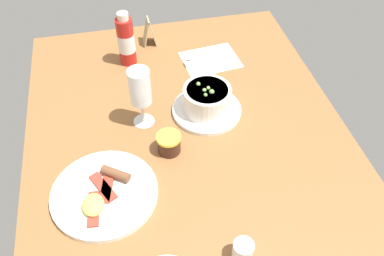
{
  "coord_description": "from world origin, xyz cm",
  "views": [
    {
      "loc": [
        -69.14,
        14.22,
        78.02
      ],
      "look_at": [
        -1.56,
        -0.48,
        4.85
      ],
      "focal_mm": 37.67,
      "sensor_mm": 36.0,
      "label": 1
    }
  ],
  "objects_px": {
    "sauce_bottle_red": "(126,41)",
    "cutlery_setting": "(209,59)",
    "jam_jar": "(169,143)",
    "wine_glass": "(140,89)",
    "creamer_jug": "(243,251)",
    "menu_card": "(149,32)",
    "porridge_bowl": "(207,101)",
    "breakfast_plate": "(104,194)"
  },
  "relations": [
    {
      "from": "porridge_bowl",
      "to": "breakfast_plate",
      "type": "bearing_deg",
      "value": 126.79
    },
    {
      "from": "creamer_jug",
      "to": "sauce_bottle_red",
      "type": "xyz_separation_m",
      "value": [
        0.7,
        0.16,
        0.05
      ]
    },
    {
      "from": "jam_jar",
      "to": "breakfast_plate",
      "type": "bearing_deg",
      "value": 121.6
    },
    {
      "from": "cutlery_setting",
      "to": "breakfast_plate",
      "type": "distance_m",
      "value": 0.57
    },
    {
      "from": "porridge_bowl",
      "to": "creamer_jug",
      "type": "xyz_separation_m",
      "value": [
        -0.43,
        0.03,
        -0.01
      ]
    },
    {
      "from": "cutlery_setting",
      "to": "porridge_bowl",
      "type": "bearing_deg",
      "value": 164.36
    },
    {
      "from": "porridge_bowl",
      "to": "wine_glass",
      "type": "xyz_separation_m",
      "value": [
        -0.0,
        0.17,
        0.08
      ]
    },
    {
      "from": "sauce_bottle_red",
      "to": "menu_card",
      "type": "distance_m",
      "value": 0.12
    },
    {
      "from": "cutlery_setting",
      "to": "creamer_jug",
      "type": "distance_m",
      "value": 0.66
    },
    {
      "from": "creamer_jug",
      "to": "breakfast_plate",
      "type": "distance_m",
      "value": 0.34
    },
    {
      "from": "jam_jar",
      "to": "sauce_bottle_red",
      "type": "height_order",
      "value": "sauce_bottle_red"
    },
    {
      "from": "porridge_bowl",
      "to": "jam_jar",
      "type": "distance_m",
      "value": 0.17
    },
    {
      "from": "porridge_bowl",
      "to": "jam_jar",
      "type": "height_order",
      "value": "porridge_bowl"
    },
    {
      "from": "porridge_bowl",
      "to": "creamer_jug",
      "type": "bearing_deg",
      "value": 175.88
    },
    {
      "from": "cutlery_setting",
      "to": "sauce_bottle_red",
      "type": "relative_size",
      "value": 1.09
    },
    {
      "from": "sauce_bottle_red",
      "to": "menu_card",
      "type": "relative_size",
      "value": 1.88
    },
    {
      "from": "creamer_jug",
      "to": "menu_card",
      "type": "xyz_separation_m",
      "value": [
        0.79,
        0.08,
        0.02
      ]
    },
    {
      "from": "wine_glass",
      "to": "breakfast_plate",
      "type": "xyz_separation_m",
      "value": [
        -0.22,
        0.12,
        -0.11
      ]
    },
    {
      "from": "jam_jar",
      "to": "wine_glass",
      "type": "bearing_deg",
      "value": 23.19
    },
    {
      "from": "jam_jar",
      "to": "menu_card",
      "type": "distance_m",
      "value": 0.47
    },
    {
      "from": "sauce_bottle_red",
      "to": "menu_card",
      "type": "height_order",
      "value": "sauce_bottle_red"
    },
    {
      "from": "creamer_jug",
      "to": "sauce_bottle_red",
      "type": "bearing_deg",
      "value": 12.5
    },
    {
      "from": "cutlery_setting",
      "to": "menu_card",
      "type": "height_order",
      "value": "menu_card"
    },
    {
      "from": "jam_jar",
      "to": "menu_card",
      "type": "height_order",
      "value": "menu_card"
    },
    {
      "from": "sauce_bottle_red",
      "to": "breakfast_plate",
      "type": "bearing_deg",
      "value": 167.51
    },
    {
      "from": "cutlery_setting",
      "to": "jam_jar",
      "type": "xyz_separation_m",
      "value": [
        -0.34,
        0.19,
        0.02
      ]
    },
    {
      "from": "wine_glass",
      "to": "sauce_bottle_red",
      "type": "distance_m",
      "value": 0.28
    },
    {
      "from": "cutlery_setting",
      "to": "creamer_jug",
      "type": "height_order",
      "value": "creamer_jug"
    },
    {
      "from": "sauce_bottle_red",
      "to": "cutlery_setting",
      "type": "bearing_deg",
      "value": -100.17
    },
    {
      "from": "cutlery_setting",
      "to": "menu_card",
      "type": "distance_m",
      "value": 0.22
    },
    {
      "from": "sauce_bottle_red",
      "to": "wine_glass",
      "type": "bearing_deg",
      "value": -177.61
    },
    {
      "from": "porridge_bowl",
      "to": "cutlery_setting",
      "type": "xyz_separation_m",
      "value": [
        0.23,
        -0.06,
        -0.04
      ]
    },
    {
      "from": "jam_jar",
      "to": "breakfast_plate",
      "type": "distance_m",
      "value": 0.2
    },
    {
      "from": "breakfast_plate",
      "to": "menu_card",
      "type": "bearing_deg",
      "value": -18.05
    },
    {
      "from": "cutlery_setting",
      "to": "breakfast_plate",
      "type": "relative_size",
      "value": 0.76
    },
    {
      "from": "creamer_jug",
      "to": "wine_glass",
      "type": "relative_size",
      "value": 0.32
    },
    {
      "from": "wine_glass",
      "to": "jam_jar",
      "type": "bearing_deg",
      "value": -156.81
    },
    {
      "from": "creamer_jug",
      "to": "breakfast_plate",
      "type": "relative_size",
      "value": 0.22
    },
    {
      "from": "cutlery_setting",
      "to": "menu_card",
      "type": "bearing_deg",
      "value": 52.55
    },
    {
      "from": "jam_jar",
      "to": "menu_card",
      "type": "bearing_deg",
      "value": -2.25
    },
    {
      "from": "porridge_bowl",
      "to": "creamer_jug",
      "type": "height_order",
      "value": "porridge_bowl"
    },
    {
      "from": "creamer_jug",
      "to": "sauce_bottle_red",
      "type": "distance_m",
      "value": 0.72
    }
  ]
}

